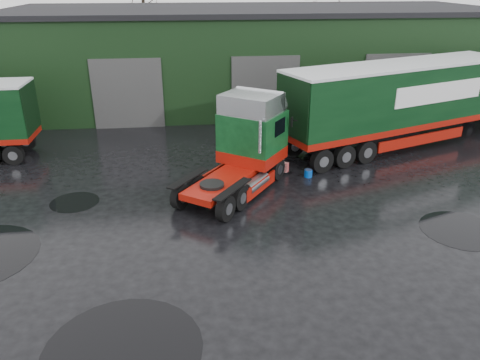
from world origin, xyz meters
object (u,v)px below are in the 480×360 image
Objects in this scene: lorry_right at (398,106)px; tree_back_a at (145,20)px; wash_bucket at (308,173)px; tree_back_b at (324,29)px; warehouse at (252,55)px; hero_tractor at (232,149)px.

tree_back_a is (-14.00, 21.00, 2.57)m from lorry_right.
tree_back_b is at bearing 73.19° from wash_bucket.
lorry_right is at bearing -61.39° from warehouse.
lorry_right is at bearing 64.12° from hero_tractor.
tree_back_b is at bearing 0.00° from tree_back_a.
wash_bucket is 25.81m from tree_back_b.
tree_back_b reaches higher than lorry_right.
warehouse is 1.96× the size of lorry_right.
lorry_right is 21.15m from tree_back_b.
tree_back_a is at bearing -166.88° from lorry_right.
warehouse is 12.82m from tree_back_b.
warehouse is 12.57m from lorry_right.
warehouse is 14.78m from wash_bucket.
wash_bucket is 0.04× the size of tree_back_a.
wash_bucket is at bearing -87.59° from warehouse.
hero_tractor is 17.31× the size of wash_bucket.
warehouse is 12.90m from tree_back_a.
hero_tractor is at bearing -160.10° from wash_bucket.
lorry_right is (8.93, 4.74, 0.25)m from hero_tractor.
lorry_right reaches higher than wash_bucket.
wash_bucket is at bearing 56.03° from hero_tractor.
warehouse is 5.21× the size of hero_tractor.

